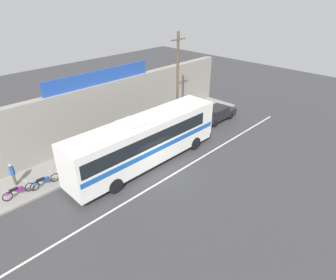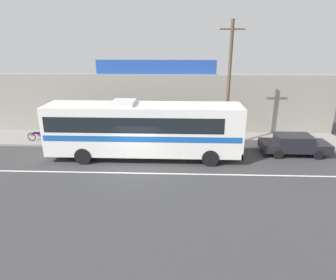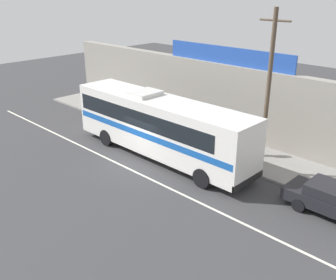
% 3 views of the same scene
% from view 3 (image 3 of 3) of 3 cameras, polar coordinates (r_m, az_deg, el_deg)
% --- Properties ---
extents(ground_plane, '(70.00, 70.00, 0.00)m').
position_cam_3_polar(ground_plane, '(22.18, -4.70, -3.45)').
color(ground_plane, '#3A3A3D').
extents(sidewalk_slab, '(30.00, 3.60, 0.14)m').
position_cam_3_polar(sidewalk_slab, '(25.56, 4.06, 0.31)').
color(sidewalk_slab, gray).
rests_on(sidewalk_slab, ground_plane).
extents(storefront_facade, '(30.00, 0.70, 4.80)m').
position_cam_3_polar(storefront_facade, '(26.41, 7.24, 6.26)').
color(storefront_facade, gray).
rests_on(storefront_facade, ground_plane).
extents(storefront_billboard, '(9.52, 0.12, 1.10)m').
position_cam_3_polar(storefront_billboard, '(25.37, 8.82, 12.36)').
color(storefront_billboard, '#234CAD').
rests_on(storefront_billboard, storefront_facade).
extents(road_center_stripe, '(30.00, 0.14, 0.01)m').
position_cam_3_polar(road_center_stripe, '(21.72, -6.29, -4.08)').
color(road_center_stripe, silver).
rests_on(road_center_stripe, ground_plane).
extents(intercity_bus, '(12.34, 2.66, 3.78)m').
position_cam_3_polar(intercity_bus, '(22.24, -1.34, 2.47)').
color(intercity_bus, white).
rests_on(intercity_bus, ground_plane).
extents(parked_car, '(4.43, 1.85, 1.37)m').
position_cam_3_polar(parked_car, '(18.59, 23.70, -8.24)').
color(parked_car, black).
rests_on(parked_car, ground_plane).
extents(utility_pole, '(1.60, 0.22, 8.49)m').
position_cam_3_polar(utility_pole, '(19.82, 14.67, 6.70)').
color(utility_pole, brown).
rests_on(utility_pole, sidewalk_slab).
extents(motorcycle_purple, '(1.95, 0.56, 0.94)m').
position_cam_3_polar(motorcycle_purple, '(30.25, -8.59, 4.61)').
color(motorcycle_purple, black).
rests_on(motorcycle_purple, sidewalk_slab).
extents(motorcycle_blue, '(1.96, 0.56, 0.94)m').
position_cam_3_polar(motorcycle_blue, '(28.95, -6.90, 3.90)').
color(motorcycle_blue, black).
rests_on(motorcycle_blue, sidewalk_slab).
extents(pedestrian_far_right, '(0.30, 0.48, 1.61)m').
position_cam_3_polar(pedestrian_far_right, '(26.67, -1.53, 3.59)').
color(pedestrian_far_right, brown).
rests_on(pedestrian_far_right, sidewalk_slab).
extents(pedestrian_near_shop, '(0.30, 0.48, 1.61)m').
position_cam_3_polar(pedestrian_near_shop, '(23.04, 13.92, -0.15)').
color(pedestrian_near_shop, brown).
rests_on(pedestrian_near_shop, sidewalk_slab).
extents(pedestrian_far_left, '(0.30, 0.48, 1.62)m').
position_cam_3_polar(pedestrian_far_left, '(30.69, -6.26, 5.98)').
color(pedestrian_far_left, brown).
rests_on(pedestrian_far_left, sidewalk_slab).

